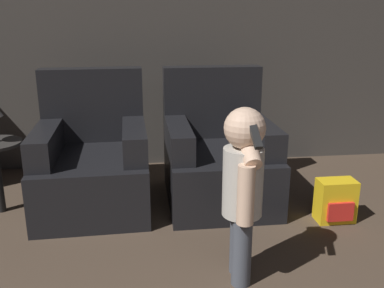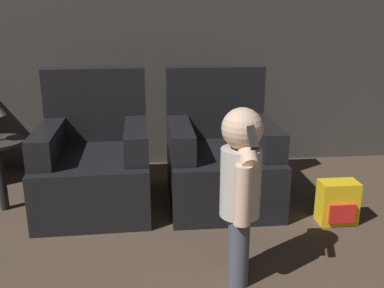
% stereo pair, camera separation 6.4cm
% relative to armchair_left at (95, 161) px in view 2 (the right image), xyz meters
% --- Properties ---
extents(wall_back, '(8.40, 0.05, 2.60)m').
position_rel_armchair_left_xyz_m(wall_back, '(0.88, 0.87, 0.98)').
color(wall_back, '#423D38').
rests_on(wall_back, ground_plane).
extents(armchair_left, '(0.79, 0.92, 0.97)m').
position_rel_armchair_left_xyz_m(armchair_left, '(0.00, 0.00, 0.00)').
color(armchair_left, black).
rests_on(armchair_left, ground_plane).
extents(armchair_right, '(0.77, 0.90, 0.97)m').
position_rel_armchair_left_xyz_m(armchair_right, '(0.93, 0.00, 0.00)').
color(armchair_right, black).
rests_on(armchair_right, ground_plane).
extents(person_toddler, '(0.20, 0.36, 0.93)m').
position_rel_armchair_left_xyz_m(person_toddler, '(0.85, -1.08, 0.23)').
color(person_toddler, '#474C56').
rests_on(person_toddler, ground_plane).
extents(toy_backpack, '(0.25, 0.17, 0.29)m').
position_rel_armchair_left_xyz_m(toy_backpack, '(1.65, -0.50, -0.18)').
color(toy_backpack, yellow).
rests_on(toy_backpack, ground_plane).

